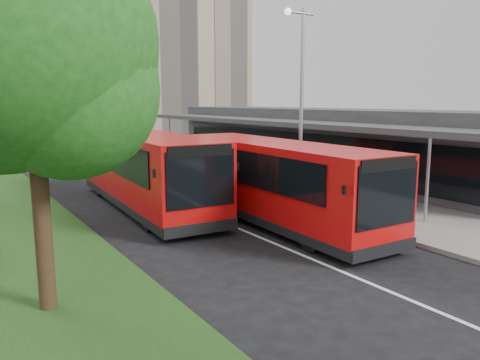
# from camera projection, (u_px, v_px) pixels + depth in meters

# --- Properties ---
(ground) EXTENTS (120.00, 120.00, 0.00)m
(ground) POSITION_uv_depth(u_px,v_px,m) (244.00, 231.00, 16.29)
(ground) COLOR black
(ground) RESTS_ON ground
(pavement) EXTENTS (5.00, 80.00, 0.15)m
(pavement) POSITION_uv_depth(u_px,v_px,m) (166.00, 159.00, 36.03)
(pavement) COLOR slate
(pavement) RESTS_ON ground
(lane_centre_line) EXTENTS (0.12, 70.00, 0.01)m
(lane_centre_line) POSITION_uv_depth(u_px,v_px,m) (109.00, 174.00, 28.69)
(lane_centre_line) COLOR silver
(lane_centre_line) RESTS_ON ground
(kerb_dashes) EXTENTS (0.12, 56.00, 0.01)m
(kerb_dashes) POSITION_uv_depth(u_px,v_px,m) (137.00, 163.00, 33.77)
(kerb_dashes) COLOR silver
(kerb_dashes) RESTS_ON ground
(office_block) EXTENTS (22.00, 12.00, 18.00)m
(office_block) POSITION_uv_depth(u_px,v_px,m) (150.00, 63.00, 57.03)
(office_block) COLOR tan
(office_block) RESTS_ON ground
(station_building) EXTENTS (7.70, 26.00, 4.00)m
(station_building) POSITION_uv_depth(u_px,v_px,m) (320.00, 141.00, 28.39)
(station_building) COLOR #2C2C2E
(station_building) RESTS_ON ground
(tree_near) EXTENTS (5.05, 5.05, 8.11)m
(tree_near) POSITION_uv_depth(u_px,v_px,m) (30.00, 61.00, 9.21)
(tree_near) COLOR #312113
(tree_near) RESTS_ON ground
(lamp_post_near) EXTENTS (1.44, 0.28, 8.00)m
(lamp_post_near) POSITION_uv_depth(u_px,v_px,m) (300.00, 95.00, 19.36)
(lamp_post_near) COLOR #9C9FA4
(lamp_post_near) RESTS_ON pavement
(lamp_post_far) EXTENTS (1.44, 0.28, 8.00)m
(lamp_post_far) POSITION_uv_depth(u_px,v_px,m) (131.00, 98.00, 35.90)
(lamp_post_far) COLOR #9C9FA4
(lamp_post_far) RESTS_ON pavement
(bus_main) EXTENTS (3.05, 10.65, 2.99)m
(bus_main) POSITION_uv_depth(u_px,v_px,m) (275.00, 182.00, 17.15)
(bus_main) COLOR red
(bus_main) RESTS_ON ground
(bus_second) EXTENTS (3.43, 11.20, 3.13)m
(bus_second) POSITION_uv_depth(u_px,v_px,m) (145.00, 170.00, 19.52)
(bus_second) COLOR red
(bus_second) RESTS_ON ground
(litter_bin) EXTENTS (0.72, 0.72, 0.99)m
(litter_bin) POSITION_uv_depth(u_px,v_px,m) (232.00, 168.00, 27.11)
(litter_bin) COLOR #3D2B19
(litter_bin) RESTS_ON pavement
(bollard) EXTENTS (0.16, 0.16, 0.85)m
(bollard) POSITION_uv_depth(u_px,v_px,m) (160.00, 157.00, 33.04)
(bollard) COLOR yellow
(bollard) RESTS_ON pavement
(car_near) EXTENTS (2.97, 4.16, 1.31)m
(car_near) POSITION_uv_depth(u_px,v_px,m) (57.00, 138.00, 48.35)
(car_near) COLOR #500B0E
(car_near) RESTS_ON ground
(car_far) EXTENTS (1.84, 3.32, 1.04)m
(car_far) POSITION_uv_depth(u_px,v_px,m) (20.00, 137.00, 51.95)
(car_far) COLOR navy
(car_far) RESTS_ON ground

